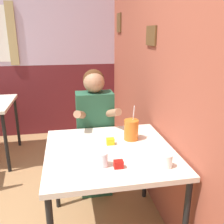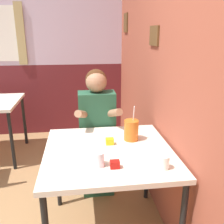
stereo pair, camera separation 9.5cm
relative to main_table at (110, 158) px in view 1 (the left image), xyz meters
name	(u,v)px [view 1 (the left image)]	position (x,y,z in m)	size (l,w,h in m)	color
brick_wall_right	(142,55)	(0.51, 0.93, 0.66)	(0.08, 4.72, 2.70)	#9E4C38
back_wall	(24,48)	(-0.86, 2.32, 0.67)	(5.68, 0.09, 2.70)	silver
main_table	(110,158)	(0.00, 0.00, 0.00)	(0.92, 0.91, 0.76)	beige
person_seated	(95,133)	(-0.04, 0.58, -0.04)	(0.42, 0.40, 1.26)	#235138
cocktail_pitcher	(131,130)	(0.20, 0.15, 0.15)	(0.11, 0.11, 0.28)	#C6661E
glass_near_pitcher	(102,159)	(-0.09, -0.22, 0.12)	(0.08, 0.08, 0.10)	silver
glass_center	(167,161)	(0.31, -0.31, 0.11)	(0.07, 0.07, 0.09)	silver
condiment_ketchup	(119,164)	(0.01, -0.26, 0.09)	(0.06, 0.04, 0.05)	#B7140F
condiment_mustard	(110,141)	(0.02, 0.09, 0.09)	(0.06, 0.04, 0.05)	yellow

